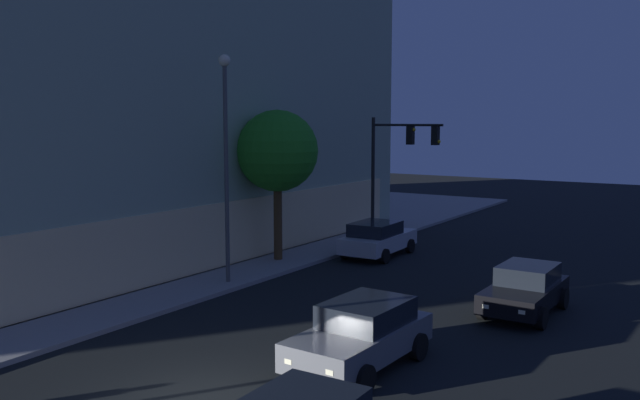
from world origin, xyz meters
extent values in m
cube|color=#4C4C51|center=(10.76, 21.49, 0.07)|extent=(29.99, 26.60, 0.15)
cube|color=#FCDEA0|center=(10.76, 8.59, 1.48)|extent=(26.64, 0.60, 2.66)
cube|color=#9EB194|center=(10.76, 21.49, 9.29)|extent=(29.59, 26.20, 18.29)
cylinder|color=black|center=(19.44, 6.27, 3.24)|extent=(0.18, 0.18, 6.18)
cylinder|color=black|center=(19.40, 4.38, 5.95)|extent=(0.21, 3.78, 0.12)
cube|color=black|center=(19.39, 4.19, 5.45)|extent=(0.33, 0.33, 0.90)
sphere|color=yellow|center=(19.39, 4.01, 5.73)|extent=(0.18, 0.18, 0.18)
cube|color=black|center=(19.36, 2.87, 5.45)|extent=(0.33, 0.33, 0.90)
sphere|color=yellow|center=(19.35, 2.69, 5.17)|extent=(0.18, 0.18, 0.18)
cylinder|color=#505050|center=(8.34, 6.40, 4.16)|extent=(0.16, 0.16, 8.02)
sphere|color=#F9EFC6|center=(8.34, 6.40, 8.32)|extent=(0.44, 0.44, 0.44)
cylinder|color=#50381E|center=(12.64, 7.25, 1.81)|extent=(0.37, 0.37, 3.32)
sphere|color=#26821F|center=(12.64, 7.25, 4.87)|extent=(3.51, 3.51, 3.51)
cube|color=slate|center=(3.74, -1.88, 0.70)|extent=(4.42, 2.06, 0.69)
cube|color=black|center=(4.06, -1.89, 1.35)|extent=(2.34, 1.79, 0.60)
cube|color=#F9F4CC|center=(1.59, -2.37, 0.70)|extent=(0.13, 0.20, 0.12)
cube|color=#F9F4CC|center=(1.63, -1.23, 0.70)|extent=(0.13, 0.20, 0.12)
cylinder|color=black|center=(2.35, -2.78, 0.35)|extent=(0.71, 0.27, 0.71)
cylinder|color=black|center=(2.42, -0.88, 0.35)|extent=(0.71, 0.27, 0.71)
cylinder|color=black|center=(5.05, -2.88, 0.35)|extent=(0.71, 0.27, 0.71)
cylinder|color=black|center=(5.12, -0.98, 0.35)|extent=(0.71, 0.27, 0.71)
cube|color=black|center=(10.66, -4.00, 0.65)|extent=(4.20, 1.83, 0.61)
cube|color=black|center=(10.98, -4.00, 1.25)|extent=(2.06, 1.63, 0.59)
cube|color=#F9F4CC|center=(8.62, -4.52, 0.65)|extent=(0.12, 0.20, 0.12)
cube|color=#F9F4CC|center=(8.63, -3.44, 0.65)|extent=(0.12, 0.20, 0.12)
cylinder|color=black|center=(9.36, -4.88, 0.35)|extent=(0.70, 0.25, 0.70)
cylinder|color=black|center=(9.37, -3.09, 0.35)|extent=(0.70, 0.25, 0.70)
cylinder|color=black|center=(11.95, -4.90, 0.35)|extent=(0.70, 0.25, 0.70)
cylinder|color=black|center=(11.97, -3.11, 0.35)|extent=(0.70, 0.25, 0.70)
cube|color=#B7BABF|center=(16.30, 4.25, 0.67)|extent=(4.51, 2.09, 0.69)
cube|color=black|center=(15.96, 4.24, 1.31)|extent=(2.42, 1.82, 0.58)
cube|color=#F9F4CC|center=(18.45, 4.91, 0.67)|extent=(0.13, 0.20, 0.12)
cube|color=#F9F4CC|center=(18.49, 3.75, 0.67)|extent=(0.13, 0.20, 0.12)
cylinder|color=black|center=(17.64, 5.27, 0.33)|extent=(0.66, 0.26, 0.66)
cylinder|color=black|center=(17.71, 3.33, 0.33)|extent=(0.66, 0.26, 0.66)
cylinder|color=black|center=(14.89, 5.17, 0.33)|extent=(0.66, 0.26, 0.66)
cylinder|color=black|center=(14.95, 3.24, 0.33)|extent=(0.66, 0.26, 0.66)
camera|label=1|loc=(-10.21, -9.74, 6.14)|focal=37.21mm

